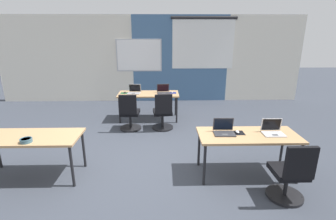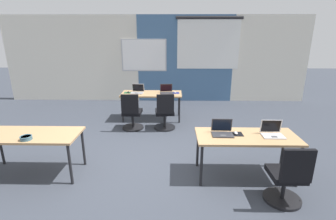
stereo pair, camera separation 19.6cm
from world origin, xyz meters
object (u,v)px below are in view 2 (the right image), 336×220
desk_far_center (152,95)px  laptop_near_right_end (272,132)px  desk_near_left (30,137)px  mouse_far_right (175,92)px  mouse_near_right_inner (236,133)px  laptop_far_right (166,91)px  chair_far_right (165,115)px  chair_far_left (132,115)px  mouse_far_left (128,92)px  laptop_near_right_inner (222,131)px  chair_near_right_end (288,180)px  desk_near_right (247,139)px  snack_bowl (26,138)px  laptop_far_left (137,91)px

desk_far_center → laptop_near_right_end: (2.15, -2.79, 0.11)m
desk_near_left → mouse_far_right: 3.70m
mouse_far_right → mouse_near_right_inner: size_ratio=1.10×
laptop_far_right → chair_far_right: bearing=-98.1°
desk_near_left → laptop_far_right: laptop_far_right is taller
desk_near_left → chair_far_left: bearing=56.5°
desk_far_center → mouse_far_left: mouse_far_left is taller
chair_far_right → laptop_near_right_inner: laptop_near_right_inner is taller
chair_near_right_end → laptop_far_right: (-1.74, 3.53, 0.39)m
desk_near_right → laptop_near_right_inner: (-0.39, 0.05, 0.11)m
mouse_near_right_inner → desk_near_left: bearing=-179.1°
laptop_near_right_inner → chair_far_right: bearing=117.7°
snack_bowl → laptop_far_left: bearing=67.1°
laptop_far_left → mouse_near_right_inner: 3.40m
laptop_near_right_inner → desk_near_right: bearing=-6.1°
mouse_far_right → chair_far_right: bearing=-107.4°
laptop_near_right_end → chair_far_right: size_ratio=0.36×
desk_near_right → desk_far_center: bearing=122.0°
desk_far_center → chair_near_right_end: 4.11m
chair_near_right_end → laptop_near_right_inner: (-0.77, 0.76, 0.39)m
laptop_far_left → laptop_near_right_inner: (1.74, -2.77, 0.00)m
mouse_far_left → mouse_far_right: bearing=0.0°
laptop_near_right_end → laptop_far_right: laptop_near_right_end is taller
desk_far_center → laptop_near_right_inner: 3.07m
chair_near_right_end → laptop_far_left: bearing=-55.1°
chair_far_right → snack_bowl: size_ratio=5.18×
desk_far_center → laptop_near_right_end: 3.52m
chair_far_left → mouse_near_right_inner: chair_far_left is taller
mouse_far_right → desk_near_left: bearing=-130.0°
desk_near_right → laptop_far_right: size_ratio=4.43×
desk_near_right → chair_near_right_end: chair_near_right_end is taller
laptop_far_right → mouse_near_right_inner: bearing=-73.5°
laptop_far_left → snack_bowl: (-1.29, -3.05, -0.01)m
laptop_far_left → chair_far_left: (-0.04, -0.81, -0.39)m
laptop_near_right_end → chair_near_right_end: laptop_near_right_end is taller
chair_far_left → laptop_far_right: bearing=-133.1°
desk_near_left → laptop_far_left: (1.37, 2.82, 0.11)m
chair_far_left → laptop_far_right: (0.82, 0.81, 0.39)m
mouse_near_right_inner → snack_bowl: (-3.25, -0.28, 0.01)m
mouse_near_right_inner → laptop_far_right: bearing=113.2°
desk_near_right → laptop_near_right_inner: laptop_near_right_inner is taller
chair_far_left → mouse_far_right: chair_far_left is taller
desk_near_right → snack_bowl: snack_bowl is taller
mouse_near_right_inner → mouse_far_left: bearing=128.6°
desk_near_right → snack_bowl: (-3.42, -0.23, 0.10)m
laptop_far_left → mouse_far_left: 0.25m
desk_far_center → laptop_near_right_inner: (1.36, -2.75, 0.11)m
laptop_far_left → chair_near_right_end: 4.35m
desk_near_left → mouse_near_right_inner: (3.34, 0.05, 0.08)m
laptop_near_right_inner → mouse_near_right_inner: bearing=2.3°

